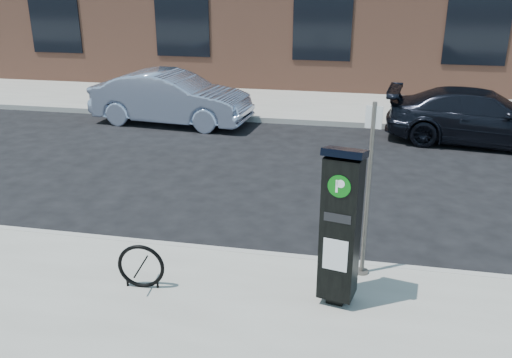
% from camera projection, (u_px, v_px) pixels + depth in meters
% --- Properties ---
extents(ground, '(120.00, 120.00, 0.00)m').
position_uv_depth(ground, '(248.00, 259.00, 8.30)').
color(ground, black).
rests_on(ground, ground).
extents(sidewalk_far, '(60.00, 12.00, 0.15)m').
position_uv_depth(sidewalk_far, '(324.00, 83.00, 21.09)').
color(sidewalk_far, gray).
rests_on(sidewalk_far, ground).
extents(curb_near, '(60.00, 0.12, 0.16)m').
position_uv_depth(curb_near, '(248.00, 256.00, 8.25)').
color(curb_near, '#9E9B93').
rests_on(curb_near, ground).
extents(curb_far, '(60.00, 0.12, 0.16)m').
position_uv_depth(curb_far, '(307.00, 122.00, 15.61)').
color(curb_far, '#9E9B93').
rests_on(curb_far, ground).
extents(parking_kiosk, '(0.56, 0.51, 2.10)m').
position_uv_depth(parking_kiosk, '(341.00, 226.00, 6.61)').
color(parking_kiosk, black).
rests_on(parking_kiosk, sidewalk_near).
extents(sign_pole, '(0.21, 0.20, 2.45)m').
position_uv_depth(sign_pole, '(368.00, 193.00, 7.22)').
color(sign_pole, '#4C4643').
rests_on(sign_pole, sidewalk_near).
extents(bike_rack, '(0.64, 0.11, 0.64)m').
position_uv_depth(bike_rack, '(141.00, 267.00, 7.19)').
color(bike_rack, black).
rests_on(bike_rack, sidewalk_near).
extents(car_silver, '(4.68, 1.99, 1.50)m').
position_uv_depth(car_silver, '(171.00, 98.00, 15.52)').
color(car_silver, '#9EABCA').
rests_on(car_silver, ground).
extents(car_dark, '(4.88, 2.44, 1.36)m').
position_uv_depth(car_dark, '(481.00, 117.00, 13.71)').
color(car_dark, black).
rests_on(car_dark, ground).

